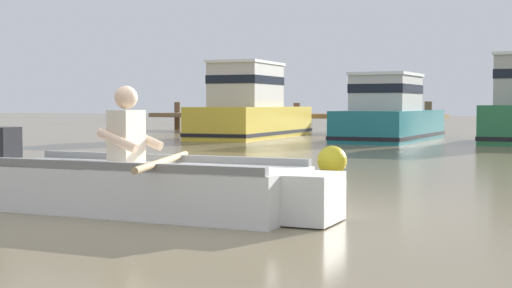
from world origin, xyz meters
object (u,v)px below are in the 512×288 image
(rowboat_with_person, at_px, (147,185))
(moored_boat_yellow, at_px, (251,110))
(mooring_buoy, at_px, (332,161))
(moored_boat_teal, at_px, (390,116))

(rowboat_with_person, bearing_deg, moored_boat_yellow, 112.42)
(mooring_buoy, bearing_deg, rowboat_with_person, -95.03)
(moored_boat_teal, xyz_separation_m, mooring_buoy, (2.01, -10.31, -0.48))
(rowboat_with_person, distance_m, moored_boat_yellow, 15.60)
(moored_boat_yellow, xyz_separation_m, moored_boat_teal, (4.30, 0.03, -0.15))
(moored_boat_yellow, relative_size, moored_boat_teal, 1.11)
(mooring_buoy, bearing_deg, moored_boat_teal, 101.02)
(moored_boat_teal, bearing_deg, mooring_buoy, -78.98)
(moored_boat_yellow, height_order, mooring_buoy, moored_boat_yellow)
(moored_boat_yellow, height_order, moored_boat_teal, moored_boat_yellow)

